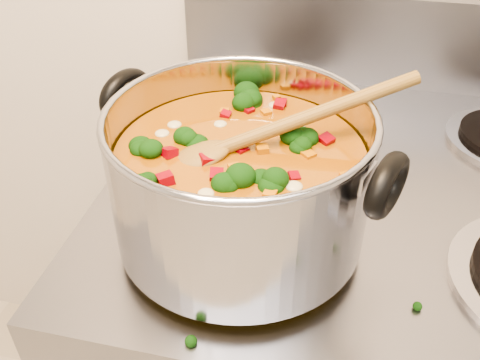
{
  "coord_description": "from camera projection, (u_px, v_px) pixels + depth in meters",
  "views": [
    {
      "loc": [
        -0.13,
        0.54,
        1.37
      ],
      "look_at": [
        -0.24,
        1.01,
        1.01
      ],
      "focal_mm": 40.0,
      "sensor_mm": 36.0,
      "label": 1
    }
  ],
  "objects": [
    {
      "name": "stockpot",
      "position": [
        240.0,
        179.0,
        0.6
      ],
      "size": [
        0.35,
        0.29,
        0.17
      ],
      "rotation": [
        0.0,
        0.0,
        -0.35
      ],
      "color": "#A9A9B1",
      "rests_on": "electric_range"
    },
    {
      "name": "wooden_spoon",
      "position": [
        256.0,
        136.0,
        0.57
      ],
      "size": [
        0.26,
        0.15,
        0.09
      ],
      "rotation": [
        0.0,
        0.0,
        0.47
      ],
      "color": "olive",
      "rests_on": "stockpot"
    },
    {
      "name": "cooktop_crumbs",
      "position": [
        300.0,
        290.0,
        0.58
      ],
      "size": [
        0.19,
        0.21,
        0.01
      ],
      "color": "black",
      "rests_on": "electric_range"
    }
  ]
}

